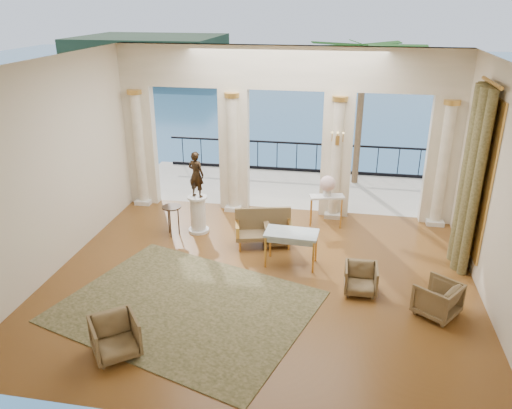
% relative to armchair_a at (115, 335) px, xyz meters
% --- Properties ---
extents(floor, '(9.00, 9.00, 0.00)m').
position_rel_armchair_a_xyz_m(floor, '(1.99, 2.80, -0.38)').
color(floor, '#4E300E').
rests_on(floor, ground).
extents(room_walls, '(9.00, 9.00, 9.00)m').
position_rel_armchair_a_xyz_m(room_walls, '(1.99, 1.68, 2.50)').
color(room_walls, '#EFE2C9').
rests_on(room_walls, ground).
extents(arcade, '(9.00, 0.56, 4.50)m').
position_rel_armchair_a_xyz_m(arcade, '(1.99, 6.62, 2.20)').
color(arcade, beige).
rests_on(arcade, ground).
extents(terrace, '(10.00, 3.60, 0.10)m').
position_rel_armchair_a_xyz_m(terrace, '(1.99, 8.60, -0.43)').
color(terrace, '#AEA392').
rests_on(terrace, ground).
extents(balustrade, '(9.00, 0.06, 1.03)m').
position_rel_armchair_a_xyz_m(balustrade, '(1.99, 10.20, 0.03)').
color(balustrade, black).
rests_on(balustrade, terrace).
extents(palm_tree, '(2.00, 2.00, 4.50)m').
position_rel_armchair_a_xyz_m(palm_tree, '(3.99, 9.40, 3.71)').
color(palm_tree, '#4C3823').
rests_on(palm_tree, terrace).
extents(headland, '(22.00, 18.00, 6.00)m').
position_rel_armchair_a_xyz_m(headland, '(-28.01, 72.80, -3.38)').
color(headland, black).
rests_on(headland, sea).
extents(sea, '(160.00, 160.00, 0.00)m').
position_rel_armchair_a_xyz_m(sea, '(1.99, 62.80, -6.38)').
color(sea, '#295685').
rests_on(sea, ground).
extents(curtain, '(0.33, 1.40, 4.09)m').
position_rel_armchair_a_xyz_m(curtain, '(6.27, 4.30, 1.64)').
color(curtain, '#494224').
rests_on(curtain, ground).
extents(window_frame, '(0.04, 1.60, 3.40)m').
position_rel_armchair_a_xyz_m(window_frame, '(6.46, 4.30, 1.72)').
color(window_frame, gold).
rests_on(window_frame, room_walls).
extents(wall_sconce, '(0.30, 0.11, 0.33)m').
position_rel_armchair_a_xyz_m(wall_sconce, '(3.39, 6.31, 1.85)').
color(wall_sconce, gold).
rests_on(wall_sconce, arcade).
extents(rug, '(5.49, 4.83, 0.02)m').
position_rel_armchair_a_xyz_m(rug, '(0.74, 1.55, -0.37)').
color(rug, '#2E3519').
rests_on(rug, ground).
extents(armchair_a, '(1.00, 1.00, 0.76)m').
position_rel_armchair_a_xyz_m(armchair_a, '(0.00, 0.00, 0.00)').
color(armchair_a, '#453720').
rests_on(armchair_a, ground).
extents(armchair_b, '(0.66, 0.62, 0.67)m').
position_rel_armchair_a_xyz_m(armchair_b, '(4.08, 2.70, -0.04)').
color(armchair_b, '#453720').
rests_on(armchair_b, ground).
extents(armchair_c, '(0.97, 0.98, 0.74)m').
position_rel_armchair_a_xyz_m(armchair_c, '(5.49, 2.16, -0.01)').
color(armchair_c, '#453720').
rests_on(armchair_c, ground).
extents(armchair_d, '(0.72, 0.75, 0.64)m').
position_rel_armchair_a_xyz_m(armchair_d, '(2.09, 4.56, -0.06)').
color(armchair_d, '#453720').
rests_on(armchair_d, ground).
extents(settee, '(1.46, 0.89, 0.90)m').
position_rel_armchair_a_xyz_m(settee, '(1.78, 4.46, 0.07)').
color(settee, '#453720').
rests_on(settee, ground).
extents(game_table, '(1.20, 0.70, 0.80)m').
position_rel_armchair_a_xyz_m(game_table, '(2.55, 3.60, 0.34)').
color(game_table, '#97AFBB').
rests_on(game_table, ground).
extents(pedestal, '(0.53, 0.53, 0.97)m').
position_rel_armchair_a_xyz_m(pedestal, '(0.01, 4.89, 0.09)').
color(pedestal, silver).
rests_on(pedestal, ground).
extents(statue, '(0.49, 0.40, 1.17)m').
position_rel_armchair_a_xyz_m(statue, '(0.01, 4.89, 1.18)').
color(statue, '#2F2114').
rests_on(statue, pedestal).
extents(console_table, '(0.94, 0.55, 0.84)m').
position_rel_armchair_a_xyz_m(console_table, '(3.22, 5.85, 0.32)').
color(console_table, silver).
rests_on(console_table, ground).
extents(urn, '(0.41, 0.41, 0.54)m').
position_rel_armchair_a_xyz_m(urn, '(3.22, 5.85, 0.77)').
color(urn, silver).
rests_on(urn, console_table).
extents(side_table, '(0.48, 0.48, 0.78)m').
position_rel_armchair_a_xyz_m(side_table, '(-0.57, 4.59, 0.29)').
color(side_table, black).
rests_on(side_table, ground).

